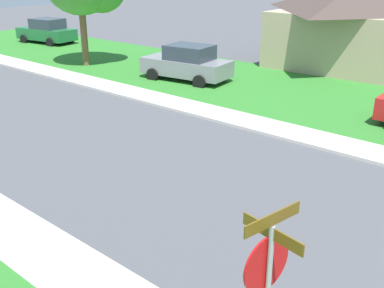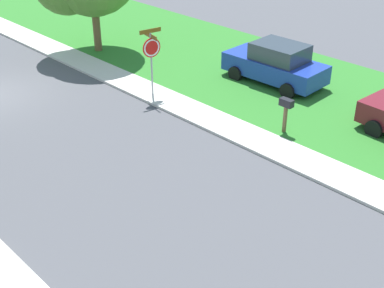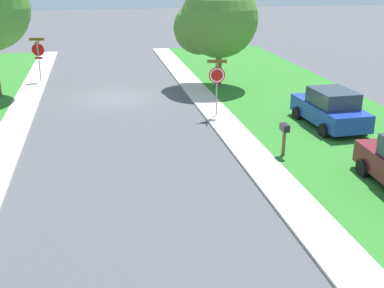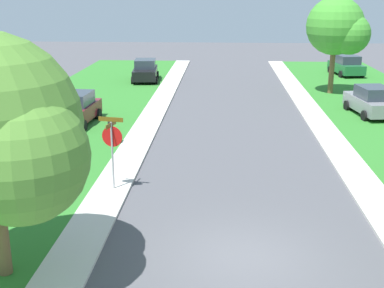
% 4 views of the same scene
% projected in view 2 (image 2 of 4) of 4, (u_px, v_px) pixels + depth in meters
% --- Properties ---
extents(sidewalk_west, '(1.40, 56.00, 0.10)m').
position_uv_depth(sidewalk_west, '(309.00, 163.00, 16.59)').
color(sidewalk_west, beige).
rests_on(sidewalk_west, ground).
extents(lawn_west, '(8.00, 56.00, 0.08)m').
position_uv_depth(lawn_west, '(383.00, 117.00, 19.45)').
color(lawn_west, '#2D7528').
rests_on(lawn_west, ground).
extents(stop_sign_far_corner, '(0.91, 0.91, 2.77)m').
position_uv_depth(stop_sign_far_corner, '(151.00, 52.00, 20.21)').
color(stop_sign_far_corner, '#9E9EA3').
rests_on(stop_sign_far_corner, ground).
extents(car_blue_behind_trees, '(2.16, 4.36, 1.76)m').
position_uv_depth(car_blue_behind_trees, '(276.00, 64.00, 21.91)').
color(car_blue_behind_trees, '#1E389E').
rests_on(car_blue_behind_trees, ground).
extents(mailbox, '(0.24, 0.48, 1.31)m').
position_uv_depth(mailbox, '(286.00, 107.00, 17.93)').
color(mailbox, brown).
rests_on(mailbox, ground).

